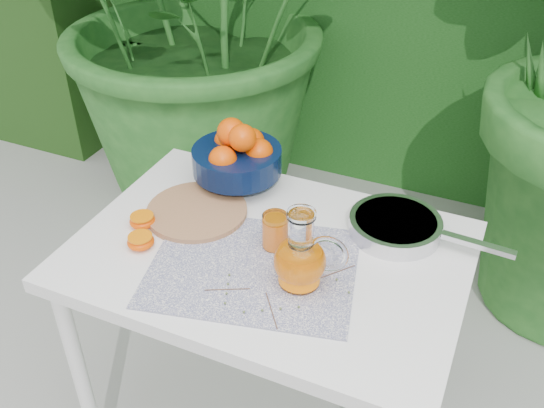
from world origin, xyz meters
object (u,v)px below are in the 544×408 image
at_px(fruit_bowl, 238,155).
at_px(juice_pitcher, 301,259).
at_px(saute_pan, 397,225).
at_px(cutting_board, 197,211).
at_px(white_table, 269,273).

distance_m(fruit_bowl, juice_pitcher, 0.48).
xyz_separation_m(fruit_bowl, saute_pan, (0.49, -0.05, -0.07)).
bearing_deg(saute_pan, cutting_board, -165.11).
xyz_separation_m(fruit_bowl, juice_pitcher, (0.33, -0.34, -0.02)).
relative_size(cutting_board, saute_pan, 0.64).
bearing_deg(cutting_board, juice_pitcher, -21.72).
relative_size(white_table, juice_pitcher, 4.85).
height_order(white_table, fruit_bowl, fruit_bowl).
bearing_deg(white_table, saute_pan, 35.43).
bearing_deg(white_table, juice_pitcher, -35.52).
distance_m(cutting_board, saute_pan, 0.55).
xyz_separation_m(white_table, juice_pitcher, (0.12, -0.09, 0.16)).
relative_size(white_table, saute_pan, 2.29).
distance_m(white_table, juice_pitcher, 0.22).
relative_size(white_table, cutting_board, 3.57).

